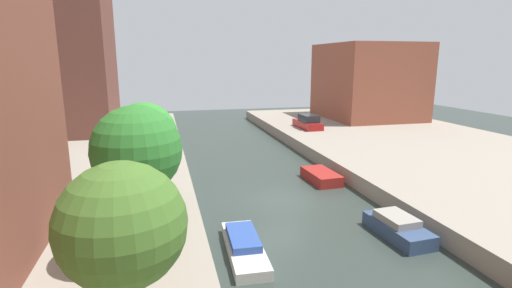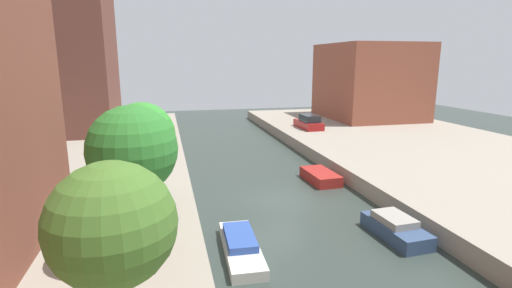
{
  "view_description": "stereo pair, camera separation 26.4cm",
  "coord_description": "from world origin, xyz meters",
  "px_view_note": "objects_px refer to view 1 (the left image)",
  "views": [
    {
      "loc": [
        -6.5,
        -19.72,
        7.9
      ],
      "look_at": [
        0.84,
        9.67,
        1.24
      ],
      "focal_mm": 26.78,
      "sensor_mm": 36.0,
      "label": 1
    },
    {
      "loc": [
        -6.24,
        -19.78,
        7.9
      ],
      "look_at": [
        0.84,
        9.67,
        1.24
      ],
      "focal_mm": 26.78,
      "sensor_mm": 36.0,
      "label": 2
    }
  ],
  "objects_px": {
    "low_block_right": "(368,81)",
    "moored_boat_right_3": "(321,176)",
    "moored_boat_right_2": "(398,228)",
    "apartment_tower_far": "(53,35)",
    "street_tree_1": "(122,227)",
    "street_tree_3": "(144,135)",
    "parked_car": "(308,122)",
    "moored_boat_left_2": "(244,246)",
    "street_tree_2": "(137,150)"
  },
  "relations": [
    {
      "from": "low_block_right",
      "to": "moored_boat_right_3",
      "type": "relative_size",
      "value": 3.47
    },
    {
      "from": "low_block_right",
      "to": "moored_boat_right_2",
      "type": "relative_size",
      "value": 3.28
    },
    {
      "from": "apartment_tower_far",
      "to": "moored_boat_right_2",
      "type": "relative_size",
      "value": 5.22
    },
    {
      "from": "apartment_tower_far",
      "to": "low_block_right",
      "type": "bearing_deg",
      "value": 2.72
    },
    {
      "from": "low_block_right",
      "to": "street_tree_1",
      "type": "height_order",
      "value": "low_block_right"
    },
    {
      "from": "moored_boat_right_3",
      "to": "apartment_tower_far",
      "type": "bearing_deg",
      "value": 137.43
    },
    {
      "from": "street_tree_3",
      "to": "low_block_right",
      "type": "bearing_deg",
      "value": 42.86
    },
    {
      "from": "parked_car",
      "to": "moored_boat_right_2",
      "type": "bearing_deg",
      "value": -101.31
    },
    {
      "from": "low_block_right",
      "to": "moored_boat_left_2",
      "type": "height_order",
      "value": "low_block_right"
    },
    {
      "from": "street_tree_1",
      "to": "moored_boat_right_3",
      "type": "relative_size",
      "value": 1.5
    },
    {
      "from": "moored_boat_left_2",
      "to": "street_tree_1",
      "type": "bearing_deg",
      "value": -119.33
    },
    {
      "from": "moored_boat_right_2",
      "to": "low_block_right",
      "type": "bearing_deg",
      "value": 62.98
    },
    {
      "from": "street_tree_3",
      "to": "moored_boat_right_2",
      "type": "bearing_deg",
      "value": -22.19
    },
    {
      "from": "street_tree_1",
      "to": "street_tree_2",
      "type": "xyz_separation_m",
      "value": [
        0.0,
        5.57,
        0.25
      ]
    },
    {
      "from": "parked_car",
      "to": "moored_boat_right_2",
      "type": "height_order",
      "value": "parked_car"
    },
    {
      "from": "low_block_right",
      "to": "street_tree_2",
      "type": "height_order",
      "value": "low_block_right"
    },
    {
      "from": "apartment_tower_far",
      "to": "moored_boat_right_3",
      "type": "height_order",
      "value": "apartment_tower_far"
    },
    {
      "from": "parked_car",
      "to": "moored_boat_left_2",
      "type": "xyz_separation_m",
      "value": [
        -11.63,
        -22.28,
        -1.28
      ]
    },
    {
      "from": "moored_boat_left_2",
      "to": "street_tree_3",
      "type": "bearing_deg",
      "value": 132.38
    },
    {
      "from": "street_tree_2",
      "to": "parked_car",
      "type": "distance_m",
      "value": 28.55
    },
    {
      "from": "street_tree_1",
      "to": "moored_boat_right_2",
      "type": "height_order",
      "value": "street_tree_1"
    },
    {
      "from": "apartment_tower_far",
      "to": "moored_boat_right_2",
      "type": "height_order",
      "value": "apartment_tower_far"
    },
    {
      "from": "parked_car",
      "to": "moored_boat_right_3",
      "type": "distance_m",
      "value": 14.85
    },
    {
      "from": "street_tree_2",
      "to": "parked_car",
      "type": "relative_size",
      "value": 1.27
    },
    {
      "from": "street_tree_1",
      "to": "moored_boat_right_3",
      "type": "height_order",
      "value": "street_tree_1"
    },
    {
      "from": "apartment_tower_far",
      "to": "low_block_right",
      "type": "distance_m",
      "value": 34.38
    },
    {
      "from": "low_block_right",
      "to": "parked_car",
      "type": "xyz_separation_m",
      "value": [
        -9.8,
        -5.55,
        -3.83
      ]
    },
    {
      "from": "street_tree_3",
      "to": "moored_boat_right_2",
      "type": "distance_m",
      "value": 12.59
    },
    {
      "from": "parked_car",
      "to": "apartment_tower_far",
      "type": "bearing_deg",
      "value": 170.76
    },
    {
      "from": "moored_boat_right_2",
      "to": "moored_boat_right_3",
      "type": "relative_size",
      "value": 1.06
    },
    {
      "from": "low_block_right",
      "to": "moored_boat_right_2",
      "type": "xyz_separation_m",
      "value": [
        -14.3,
        -28.04,
        -5.0
      ]
    },
    {
      "from": "moored_boat_left_2",
      "to": "moored_boat_right_3",
      "type": "height_order",
      "value": "moored_boat_left_2"
    },
    {
      "from": "street_tree_1",
      "to": "moored_boat_left_2",
      "type": "distance_m",
      "value": 9.15
    },
    {
      "from": "street_tree_1",
      "to": "parked_car",
      "type": "bearing_deg",
      "value": 62.01
    },
    {
      "from": "street_tree_1",
      "to": "parked_car",
      "type": "relative_size",
      "value": 1.17
    },
    {
      "from": "low_block_right",
      "to": "street_tree_2",
      "type": "distance_m",
      "value": 38.72
    },
    {
      "from": "street_tree_2",
      "to": "moored_boat_right_3",
      "type": "distance_m",
      "value": 15.31
    },
    {
      "from": "apartment_tower_far",
      "to": "moored_boat_right_3",
      "type": "relative_size",
      "value": 5.54
    },
    {
      "from": "moored_boat_left_2",
      "to": "moored_boat_right_2",
      "type": "xyz_separation_m",
      "value": [
        7.14,
        -0.21,
        0.11
      ]
    },
    {
      "from": "moored_boat_left_2",
      "to": "moored_boat_right_2",
      "type": "relative_size",
      "value": 1.31
    },
    {
      "from": "parked_car",
      "to": "street_tree_3",
      "type": "bearing_deg",
      "value": -130.88
    },
    {
      "from": "moored_boat_right_2",
      "to": "moored_boat_right_3",
      "type": "xyz_separation_m",
      "value": [
        -0.1,
        8.42,
        -0.08
      ]
    },
    {
      "from": "parked_car",
      "to": "moored_boat_left_2",
      "type": "bearing_deg",
      "value": -117.57
    },
    {
      "from": "moored_boat_right_2",
      "to": "street_tree_3",
      "type": "bearing_deg",
      "value": 157.81
    },
    {
      "from": "low_block_right",
      "to": "street_tree_1",
      "type": "bearing_deg",
      "value": -126.06
    },
    {
      "from": "street_tree_3",
      "to": "parked_car",
      "type": "relative_size",
      "value": 1.15
    },
    {
      "from": "street_tree_2",
      "to": "street_tree_3",
      "type": "distance_m",
      "value": 5.75
    },
    {
      "from": "street_tree_3",
      "to": "moored_boat_left_2",
      "type": "distance_m",
      "value": 7.11
    },
    {
      "from": "moored_boat_left_2",
      "to": "parked_car",
      "type": "bearing_deg",
      "value": 62.43
    },
    {
      "from": "street_tree_3",
      "to": "moored_boat_right_3",
      "type": "height_order",
      "value": "street_tree_3"
    }
  ]
}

